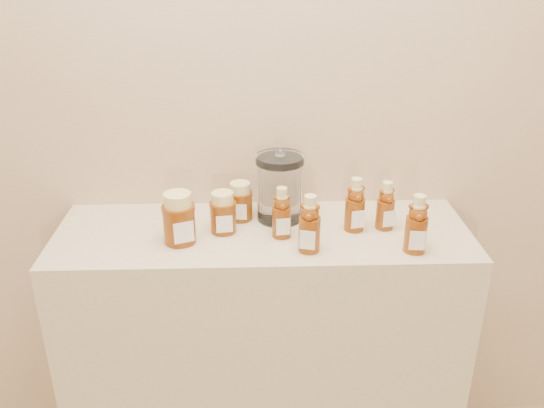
{
  "coord_description": "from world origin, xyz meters",
  "views": [
    {
      "loc": [
        -0.02,
        0.07,
        1.67
      ],
      "look_at": [
        0.03,
        1.52,
        1.0
      ],
      "focal_mm": 38.0,
      "sensor_mm": 36.0,
      "label": 1
    }
  ],
  "objects_px": {
    "bear_bottle_back_left": "(282,209)",
    "bear_bottle_front_left": "(310,220)",
    "display_table": "(264,355)",
    "honey_jar_left": "(179,218)",
    "glass_canister": "(280,185)"
  },
  "relations": [
    {
      "from": "display_table",
      "to": "glass_canister",
      "type": "xyz_separation_m",
      "value": [
        0.05,
        0.08,
        0.56
      ]
    },
    {
      "from": "glass_canister",
      "to": "honey_jar_left",
      "type": "bearing_deg",
      "value": -154.33
    },
    {
      "from": "bear_bottle_back_left",
      "to": "display_table",
      "type": "bearing_deg",
      "value": 143.34
    },
    {
      "from": "glass_canister",
      "to": "bear_bottle_back_left",
      "type": "bearing_deg",
      "value": -89.73
    },
    {
      "from": "bear_bottle_back_left",
      "to": "bear_bottle_front_left",
      "type": "height_order",
      "value": "bear_bottle_front_left"
    },
    {
      "from": "bear_bottle_front_left",
      "to": "honey_jar_left",
      "type": "height_order",
      "value": "bear_bottle_front_left"
    },
    {
      "from": "bear_bottle_back_left",
      "to": "bear_bottle_front_left",
      "type": "xyz_separation_m",
      "value": [
        0.07,
        -0.08,
        0.01
      ]
    },
    {
      "from": "bear_bottle_back_left",
      "to": "bear_bottle_front_left",
      "type": "relative_size",
      "value": 0.92
    },
    {
      "from": "bear_bottle_back_left",
      "to": "honey_jar_left",
      "type": "relative_size",
      "value": 1.15
    },
    {
      "from": "display_table",
      "to": "bear_bottle_back_left",
      "type": "distance_m",
      "value": 0.54
    },
    {
      "from": "display_table",
      "to": "bear_bottle_front_left",
      "type": "relative_size",
      "value": 6.55
    },
    {
      "from": "bear_bottle_back_left",
      "to": "honey_jar_left",
      "type": "height_order",
      "value": "bear_bottle_back_left"
    },
    {
      "from": "display_table",
      "to": "honey_jar_left",
      "type": "xyz_separation_m",
      "value": [
        -0.23,
        -0.05,
        0.52
      ]
    },
    {
      "from": "bear_bottle_back_left",
      "to": "glass_canister",
      "type": "bearing_deg",
      "value": 84.28
    },
    {
      "from": "display_table",
      "to": "glass_canister",
      "type": "height_order",
      "value": "glass_canister"
    }
  ]
}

